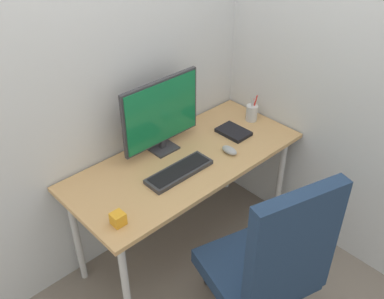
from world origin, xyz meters
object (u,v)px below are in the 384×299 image
at_px(monitor, 161,114).
at_px(pen_holder, 252,113).
at_px(keyboard, 179,172).
at_px(mouse, 229,150).
at_px(office_chair, 270,264).
at_px(notebook, 233,132).
at_px(desk_clamp_accessory, 118,219).

distance_m(monitor, pen_holder, 0.68).
distance_m(keyboard, mouse, 0.35).
height_order(office_chair, pen_holder, office_chair).
relative_size(office_chair, keyboard, 2.72).
bearing_deg(office_chair, mouse, 59.16).
xyz_separation_m(mouse, notebook, (0.18, 0.13, -0.01)).
xyz_separation_m(keyboard, mouse, (0.35, -0.06, 0.01)).
height_order(monitor, keyboard, monitor).
bearing_deg(pen_holder, office_chair, -134.16).
bearing_deg(desk_clamp_accessory, pen_holder, 9.23).
height_order(mouse, pen_holder, pen_holder).
height_order(keyboard, mouse, mouse).
relative_size(mouse, desk_clamp_accessory, 1.62).
height_order(keyboard, pen_holder, pen_holder).
xyz_separation_m(keyboard, desk_clamp_accessory, (-0.47, -0.09, 0.02)).
relative_size(office_chair, mouse, 10.43).
distance_m(monitor, notebook, 0.52).
distance_m(mouse, pen_holder, 0.42).
bearing_deg(mouse, keyboard, 169.88).
xyz_separation_m(notebook, desk_clamp_accessory, (-1.00, -0.16, 0.02)).
bearing_deg(office_chair, pen_holder, 45.84).
bearing_deg(notebook, monitor, 157.30).
bearing_deg(monitor, pen_holder, -12.61).
xyz_separation_m(pen_holder, desk_clamp_accessory, (-1.21, -0.20, -0.02)).
bearing_deg(pen_holder, desk_clamp_accessory, -170.77).
height_order(pen_holder, notebook, pen_holder).
bearing_deg(desk_clamp_accessory, mouse, 2.56).
bearing_deg(desk_clamp_accessory, keyboard, 11.12).
bearing_deg(monitor, keyboard, -109.98).
relative_size(mouse, notebook, 0.53).
height_order(office_chair, notebook, office_chair).
height_order(mouse, desk_clamp_accessory, desk_clamp_accessory).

